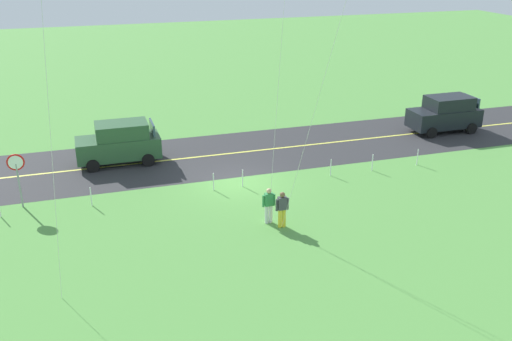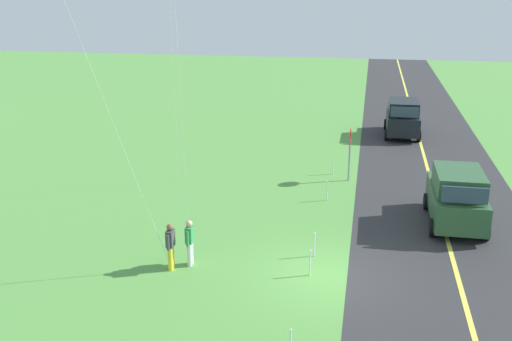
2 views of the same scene
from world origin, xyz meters
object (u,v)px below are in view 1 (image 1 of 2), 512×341
at_px(car_parked_west_far, 445,114).
at_px(stop_sign, 17,170).
at_px(car_suv_foreground, 119,143).
at_px(person_adult_companion, 269,204).
at_px(person_adult_near, 282,208).

distance_m(car_parked_west_far, stop_sign, 25.04).
xyz_separation_m(car_suv_foreground, person_adult_companion, (-5.39, 9.13, -0.29)).
xyz_separation_m(stop_sign, person_adult_companion, (-10.16, 4.82, -0.94)).
height_order(stop_sign, person_adult_companion, stop_sign).
bearing_deg(car_parked_west_far, person_adult_near, 32.84).
height_order(stop_sign, person_adult_near, stop_sign).
height_order(car_parked_west_far, person_adult_companion, car_parked_west_far).
relative_size(car_parked_west_far, person_adult_companion, 2.75).
bearing_deg(car_parked_west_far, car_suv_foreground, -1.48).
bearing_deg(car_parked_west_far, stop_sign, 8.74).
distance_m(car_suv_foreground, stop_sign, 6.46).
bearing_deg(person_adult_companion, car_parked_west_far, 50.68).
height_order(car_suv_foreground, person_adult_near, car_suv_foreground).
xyz_separation_m(person_adult_near, person_adult_companion, (0.41, -0.53, 0.00)).
bearing_deg(stop_sign, person_adult_near, 153.17).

